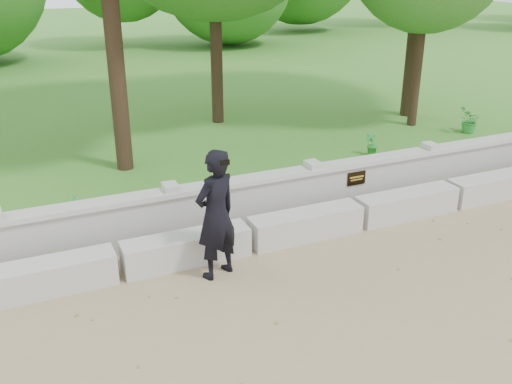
% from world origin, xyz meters
% --- Properties ---
extents(ground, '(80.00, 80.00, 0.00)m').
position_xyz_m(ground, '(0.00, 0.00, 0.00)').
color(ground, '#8E7A57').
rests_on(ground, ground).
extents(lawn, '(40.00, 22.00, 0.25)m').
position_xyz_m(lawn, '(0.00, 14.00, 0.12)').
color(lawn, '#3C6D23').
rests_on(lawn, ground).
extents(concrete_bench, '(11.90, 0.45, 0.45)m').
position_xyz_m(concrete_bench, '(0.00, 1.90, 0.22)').
color(concrete_bench, '#ACAAA3').
rests_on(concrete_bench, ground).
extents(parapet_wall, '(12.50, 0.35, 0.90)m').
position_xyz_m(parapet_wall, '(0.00, 2.60, 0.46)').
color(parapet_wall, '#A2A099').
rests_on(parapet_wall, ground).
extents(man_main, '(0.80, 0.75, 1.88)m').
position_xyz_m(man_main, '(-2.71, 1.39, 0.94)').
color(man_main, black).
rests_on(man_main, ground).
extents(shrub_a, '(0.33, 0.33, 0.53)m').
position_xyz_m(shrub_a, '(-4.34, 3.30, 0.52)').
color(shrub_a, '#2F8A36').
rests_on(shrub_a, lawn).
extents(shrub_b, '(0.31, 0.34, 0.51)m').
position_xyz_m(shrub_b, '(1.91, 4.31, 0.51)').
color(shrub_b, '#2F8A36').
rests_on(shrub_b, lawn).
extents(shrub_c, '(0.71, 0.69, 0.61)m').
position_xyz_m(shrub_c, '(5.05, 4.76, 0.55)').
color(shrub_c, '#2F8A36').
rests_on(shrub_c, lawn).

